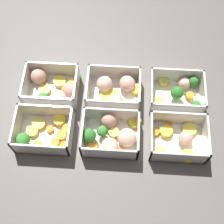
{
  "coord_description": "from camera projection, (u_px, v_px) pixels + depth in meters",
  "views": [
    {
      "loc": [
        0.02,
        -0.38,
        0.8
      ],
      "look_at": [
        0.0,
        0.0,
        0.02
      ],
      "focal_mm": 50.0,
      "sensor_mm": 36.0,
      "label": 1
    }
  ],
  "objects": [
    {
      "name": "container_far_center",
      "position": [
        115.0,
        90.0,
        0.9
      ],
      "size": [
        0.16,
        0.12,
        0.06
      ],
      "color": "silver",
      "rests_on": "ground_plane"
    },
    {
      "name": "container_far_left",
      "position": [
        54.0,
        88.0,
        0.9
      ],
      "size": [
        0.16,
        0.12,
        0.06
      ],
      "color": "silver",
      "rests_on": "ground_plane"
    },
    {
      "name": "ground_plane",
      "position": [
        112.0,
        115.0,
        0.89
      ],
      "size": [
        4.0,
        4.0,
        0.0
      ],
      "primitive_type": "plane",
      "color": "#56514C"
    },
    {
      "name": "container_near_left",
      "position": [
        43.0,
        132.0,
        0.84
      ],
      "size": [
        0.15,
        0.12,
        0.06
      ],
      "color": "silver",
      "rests_on": "ground_plane"
    },
    {
      "name": "container_near_right",
      "position": [
        178.0,
        139.0,
        0.84
      ],
      "size": [
        0.15,
        0.13,
        0.06
      ],
      "color": "silver",
      "rests_on": "ground_plane"
    },
    {
      "name": "container_far_right",
      "position": [
        178.0,
        92.0,
        0.89
      ],
      "size": [
        0.16,
        0.13,
        0.06
      ],
      "color": "silver",
      "rests_on": "ground_plane"
    },
    {
      "name": "container_near_center",
      "position": [
        112.0,
        135.0,
        0.84
      ],
      "size": [
        0.17,
        0.14,
        0.06
      ],
      "color": "silver",
      "rests_on": "ground_plane"
    }
  ]
}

